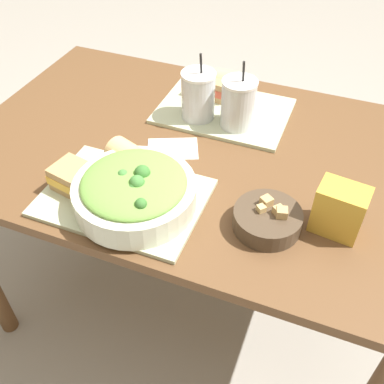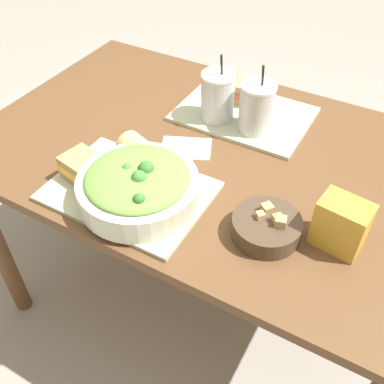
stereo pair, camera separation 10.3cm
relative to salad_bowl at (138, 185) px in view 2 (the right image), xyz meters
The scene contains 14 objects.
ground_plane 0.88m from the salad_bowl, 79.86° to the left, with size 12.00×12.00×0.00m, color gray.
dining_table 0.33m from the salad_bowl, 79.86° to the left, with size 1.36×0.88×0.77m.
tray_near 0.07m from the salad_bowl, 160.75° to the left, with size 0.40×0.29×0.01m.
tray_far 0.49m from the salad_bowl, 82.18° to the left, with size 0.40×0.29×0.01m.
salad_bowl is the anchor object (origin of this frame).
soup_bowl 0.32m from the salad_bowl, 10.13° to the left, with size 0.16×0.16×0.07m.
sandwich_near 0.17m from the salad_bowl, behind, with size 0.13×0.11×0.06m.
baguette_near 0.14m from the salad_bowl, 123.89° to the left, with size 0.12×0.11×0.08m.
sandwich_far 0.56m from the salad_bowl, 89.88° to the left, with size 0.14×0.11×0.06m.
baguette_far 0.59m from the salad_bowl, 85.76° to the left, with size 0.08×0.08×0.08m.
drink_cup_dark 0.42m from the salad_bowl, 89.48° to the left, with size 0.10×0.10×0.21m.
drink_cup_red 0.44m from the salad_bowl, 72.86° to the left, with size 0.10×0.10×0.21m.
chip_bag 0.48m from the salad_bowl, 13.24° to the left, with size 0.12×0.09×0.13m.
napkin_folded 0.26m from the salad_bowl, 92.12° to the left, with size 0.17×0.15×0.00m.
Camera 2 is at (0.46, -0.92, 1.57)m, focal length 42.00 mm.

